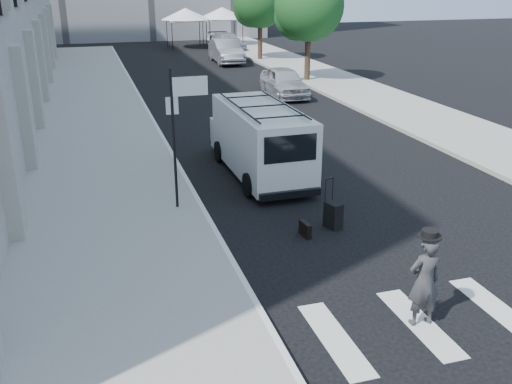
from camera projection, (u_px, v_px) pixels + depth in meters
ground at (320, 253)px, 12.45m from camera, size 120.00×120.00×0.00m
sidewalk_left at (94, 109)px, 25.59m from camera, size 4.50×48.00×0.15m
sidewalk_right at (329, 79)px, 32.75m from camera, size 4.00×56.00×0.15m
sign_pole at (182, 109)px, 13.73m from camera, size 1.03×0.07×3.50m
tree_near at (306, 9)px, 31.09m from camera, size 3.80×3.83×6.03m
tree_far at (258, 2)px, 39.14m from camera, size 3.80×3.83×6.03m
tent_left at (186, 14)px, 46.56m from camera, size 4.00×4.00×3.20m
tent_right at (222, 13)px, 47.87m from camera, size 4.00×4.00×3.20m
businessman at (424, 281)px, 9.63m from camera, size 0.61×0.40×1.66m
briefcase at (305, 229)px, 13.20m from camera, size 0.16×0.45×0.34m
suitcase at (333, 215)px, 13.60m from camera, size 0.38×0.49×1.21m
cargo_van at (259, 139)px, 17.06m from camera, size 2.00×5.49×2.08m
parked_car_a at (284, 82)px, 28.34m from camera, size 1.83×4.25×1.43m
parked_car_b at (226, 51)px, 39.15m from camera, size 1.85×4.88×1.59m
parked_car_c at (227, 42)px, 45.71m from camera, size 2.48×4.93×1.37m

